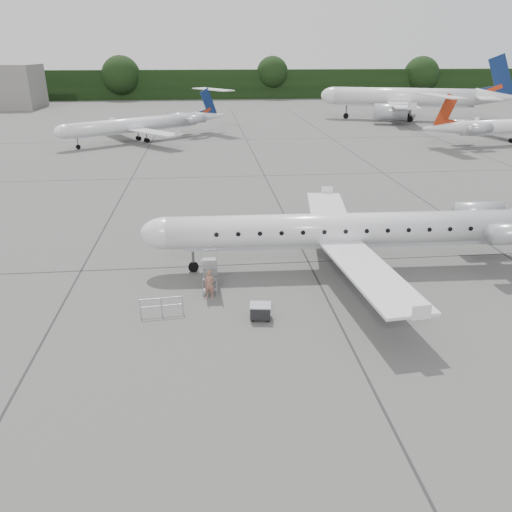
{
  "coord_description": "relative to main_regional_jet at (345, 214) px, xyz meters",
  "views": [
    {
      "loc": [
        -10.3,
        -22.3,
        12.96
      ],
      "look_at": [
        -7.67,
        3.44,
        2.3
      ],
      "focal_mm": 35.0,
      "sensor_mm": 36.0,
      "label": 1
    }
  ],
  "objects": [
    {
      "name": "bg_regional_left",
      "position": [
        -18.85,
        50.11,
        -0.0
      ],
      "size": [
        33.99,
        32.1,
        7.24
      ],
      "primitive_type": null,
      "rotation": [
        0.0,
        0.0,
        0.61
      ],
      "color": "silver",
      "rests_on": "ground"
    },
    {
      "name": "ground",
      "position": [
        1.8,
        -6.52,
        -3.62
      ],
      "size": [
        320.0,
        320.0,
        0.0
      ],
      "primitive_type": "plane",
      "color": "#555553",
      "rests_on": "ground"
    },
    {
      "name": "passenger",
      "position": [
        -8.53,
        -3.44,
        -2.77
      ],
      "size": [
        0.74,
        0.63,
        1.71
      ],
      "primitive_type": "imported",
      "rotation": [
        0.0,
        0.0,
        -0.42
      ],
      "color": "#8D5C4C",
      "rests_on": "ground"
    },
    {
      "name": "baggage_cart",
      "position": [
        -5.95,
        -6.13,
        -3.18
      ],
      "size": [
        1.14,
        0.98,
        0.89
      ],
      "primitive_type": null,
      "rotation": [
        0.0,
        0.0,
        -0.15
      ],
      "color": "black",
      "rests_on": "ground"
    },
    {
      "name": "airstair",
      "position": [
        -8.49,
        -2.04,
        -2.49
      ],
      "size": [
        0.93,
        2.52,
        2.27
      ],
      "primitive_type": null,
      "rotation": [
        0.0,
        0.0,
        -0.03
      ],
      "color": "silver",
      "rests_on": "ground"
    },
    {
      "name": "treeline",
      "position": [
        1.8,
        123.48,
        0.38
      ],
      "size": [
        260.0,
        4.0,
        8.0
      ],
      "primitive_type": "cube",
      "color": "black",
      "rests_on": "ground"
    },
    {
      "name": "safety_railing",
      "position": [
        -11.09,
        -5.21,
        -3.12
      ],
      "size": [
        2.2,
        0.28,
        1.0
      ],
      "primitive_type": null,
      "rotation": [
        0.0,
        0.0,
        0.09
      ],
      "color": "#999CA2",
      "rests_on": "ground"
    },
    {
      "name": "bg_narrowbody",
      "position": [
        31.05,
        71.39,
        2.57
      ],
      "size": [
        40.66,
        34.6,
        12.39
      ],
      "primitive_type": null,
      "rotation": [
        0.0,
        0.0,
        -0.33
      ],
      "color": "silver",
      "rests_on": "ground"
    },
    {
      "name": "main_regional_jet",
      "position": [
        0.0,
        0.0,
        0.0
      ],
      "size": [
        28.88,
        21.22,
        7.25
      ],
      "primitive_type": null,
      "rotation": [
        0.0,
        0.0,
        -0.03
      ],
      "color": "silver",
      "rests_on": "ground"
    }
  ]
}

